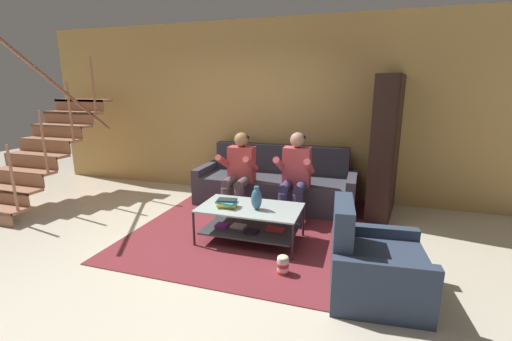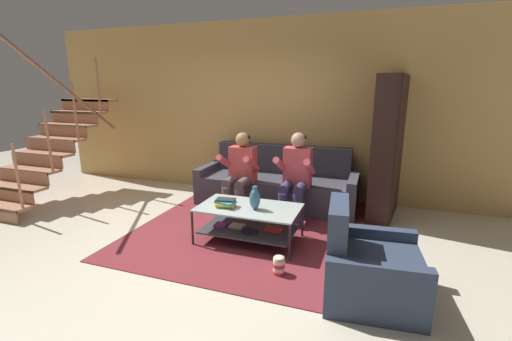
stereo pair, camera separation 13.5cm
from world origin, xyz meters
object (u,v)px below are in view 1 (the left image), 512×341
at_px(couch, 276,185).
at_px(popcorn_tub, 283,265).
at_px(person_seated_left, 239,170).
at_px(coffee_table, 250,219).
at_px(vase, 257,199).
at_px(person_seated_right, 295,173).
at_px(bookshelf, 388,160).
at_px(book_stack, 227,203).
at_px(armchair, 373,266).

relative_size(couch, popcorn_tub, 12.27).
bearing_deg(popcorn_tub, couch, 106.64).
xyz_separation_m(person_seated_left, coffee_table, (0.47, -0.90, -0.36)).
bearing_deg(vase, person_seated_right, 74.55).
bearing_deg(person_seated_left, coffee_table, -62.20).
bearing_deg(couch, person_seated_right, -51.94).
bearing_deg(person_seated_right, vase, -105.45).
bearing_deg(vase, bookshelf, 46.41).
xyz_separation_m(book_stack, bookshelf, (1.84, 1.60, 0.32)).
xyz_separation_m(couch, armchair, (1.45, -2.13, -0.03)).
height_order(person_seated_left, bookshelf, bookshelf).
height_order(vase, bookshelf, bookshelf).
bearing_deg(book_stack, person_seated_left, 102.30).
bearing_deg(person_seated_left, person_seated_right, 0.22).
relative_size(person_seated_right, armchair, 1.34).
bearing_deg(vase, coffee_table, 153.62).
relative_size(coffee_table, book_stack, 4.64).
height_order(couch, book_stack, couch).
bearing_deg(couch, coffee_table, -87.71).
relative_size(coffee_table, vase, 4.33).
xyz_separation_m(person_seated_left, armchair, (1.87, -1.60, -0.38)).
bearing_deg(popcorn_tub, armchair, -5.74).
bearing_deg(popcorn_tub, coffee_table, 131.83).
height_order(person_seated_left, coffee_table, person_seated_left).
xyz_separation_m(coffee_table, book_stack, (-0.26, -0.09, 0.20)).
height_order(person_seated_right, vase, person_seated_right).
relative_size(person_seated_left, popcorn_tub, 5.89).
height_order(coffee_table, popcorn_tub, coffee_table).
bearing_deg(armchair, popcorn_tub, 174.26).
distance_m(couch, person_seated_left, 0.76).
relative_size(couch, coffee_table, 2.05).
bearing_deg(couch, book_stack, -97.53).
height_order(bookshelf, armchair, bookshelf).
distance_m(book_stack, popcorn_tub, 1.05).
distance_m(person_seated_right, coffee_table, 1.04).
bearing_deg(couch, bookshelf, 2.81).
bearing_deg(book_stack, couch, 82.47).
xyz_separation_m(coffee_table, vase, (0.10, -0.05, 0.28)).
relative_size(coffee_table, armchair, 1.33).
distance_m(coffee_table, vase, 0.30).
height_order(couch, popcorn_tub, couch).
height_order(coffee_table, bookshelf, bookshelf).
bearing_deg(book_stack, armchair, -20.47).
distance_m(bookshelf, armchair, 2.28).
bearing_deg(person_seated_right, armchair, -57.11).
distance_m(person_seated_right, popcorn_tub, 1.63).
bearing_deg(armchair, person_seated_left, 139.40).
xyz_separation_m(bookshelf, armchair, (-0.18, -2.21, -0.53)).
height_order(couch, person_seated_right, person_seated_right).
bearing_deg(vase, armchair, -26.84).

